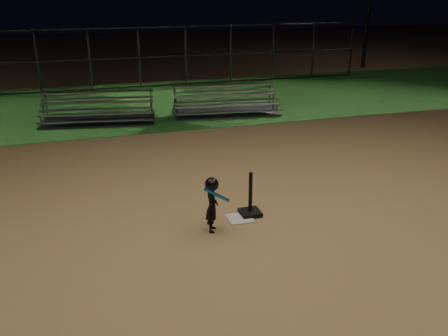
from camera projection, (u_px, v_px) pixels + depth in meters
ground at (240, 219)px, 9.01m from camera, size 80.00×80.00×0.00m
grass_strip at (152, 103)px, 17.95m from camera, size 60.00×8.00×0.01m
home_plate at (240, 218)px, 9.00m from camera, size 0.45×0.45×0.02m
batting_tee at (250, 206)px, 9.10m from camera, size 0.38×0.38×0.83m
child_batter at (212, 203)px, 8.39m from camera, size 0.51×0.46×1.00m
bleacher_left at (99, 116)px, 15.44m from camera, size 3.71×2.25×0.85m
bleacher_right at (226, 108)px, 16.48m from camera, size 3.67×2.10×0.86m
backstop_fence at (139, 58)px, 20.20m from camera, size 20.08×0.08×2.50m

